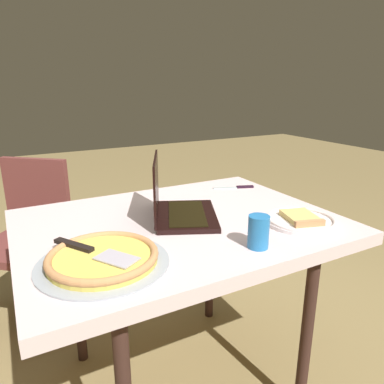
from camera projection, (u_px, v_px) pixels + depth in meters
The scene contains 8 objects.
ground_plane at pixel (181, 382), 1.59m from camera, with size 12.00×12.00×0.00m, color olive.
dining_table at pixel (180, 236), 1.38m from camera, with size 1.17×0.89×0.77m.
laptop at pixel (176, 206), 1.37m from camera, with size 0.35×0.39×0.24m.
pizza_plate at pixel (300, 220), 1.33m from camera, with size 0.26×0.26×0.04m.
pizza_tray at pixel (103, 258), 1.03m from camera, with size 0.39×0.39×0.04m.
table_knife at pixel (238, 187), 1.79m from camera, with size 0.20×0.09×0.01m.
drink_cup at pixel (258, 231), 1.13m from camera, with size 0.07×0.07×0.11m.
chair_near at pixel (29, 232), 1.89m from camera, with size 0.56×0.56×0.90m.
Camera 1 is at (0.56, 1.14, 1.28)m, focal length 33.38 mm.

